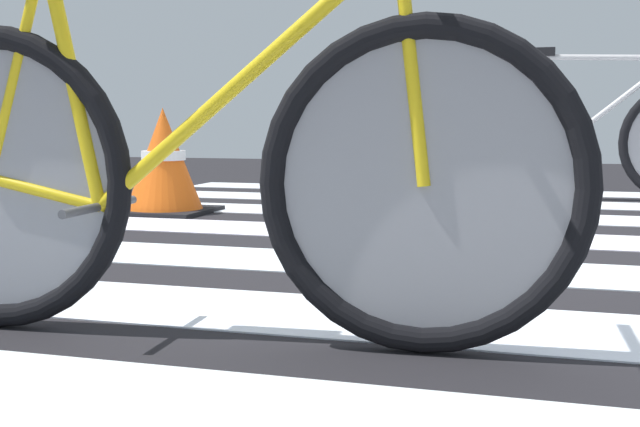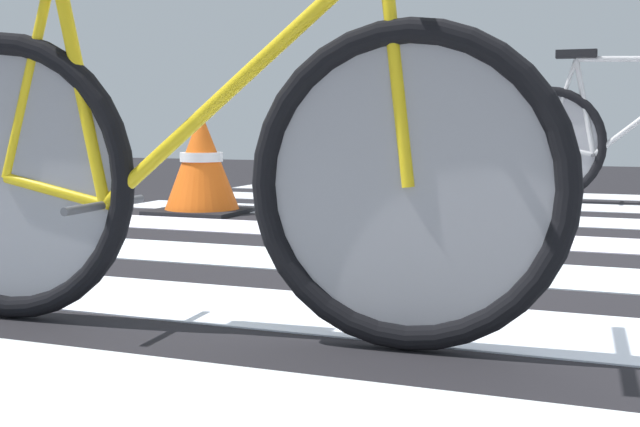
# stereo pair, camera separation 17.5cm
# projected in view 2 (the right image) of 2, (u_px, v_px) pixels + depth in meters

# --- Properties ---
(ground) EXTENTS (18.00, 14.00, 0.02)m
(ground) POSITION_uv_depth(u_px,v_px,m) (556.00, 272.00, 2.80)
(ground) COLOR black
(crosswalk_markings) EXTENTS (5.46, 6.51, 0.00)m
(crosswalk_markings) POSITION_uv_depth(u_px,v_px,m) (555.00, 275.00, 2.69)
(crosswalk_markings) COLOR white
(crosswalk_markings) RESTS_ON ground
(bicycle_1_of_2) EXTENTS (1.74, 0.52, 0.93)m
(bicycle_1_of_2) POSITION_uv_depth(u_px,v_px,m) (190.00, 170.00, 1.92)
(bicycle_1_of_2) COLOR black
(bicycle_1_of_2) RESTS_ON ground
(bicycle_2_of_2) EXTENTS (1.74, 0.52, 0.93)m
(bicycle_2_of_2) POSITION_uv_depth(u_px,v_px,m) (634.00, 141.00, 4.96)
(bicycle_2_of_2) COLOR black
(bicycle_2_of_2) RESTS_ON ground
(traffic_cone) EXTENTS (0.49, 0.49, 0.56)m
(traffic_cone) POSITION_uv_depth(u_px,v_px,m) (202.00, 165.00, 4.50)
(traffic_cone) COLOR black
(traffic_cone) RESTS_ON ground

